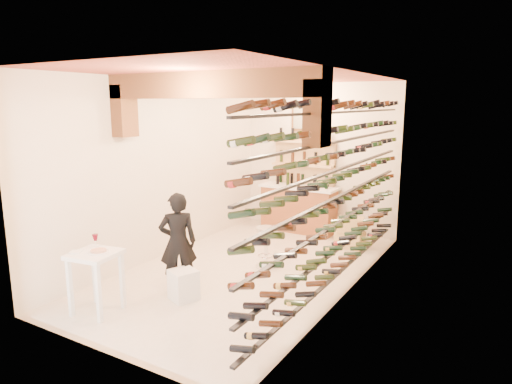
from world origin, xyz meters
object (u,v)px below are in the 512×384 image
person (178,243)px  wine_rack (336,189)px  chrome_barstool (266,244)px  tasting_table (95,263)px  back_counter (299,207)px  white_stool (184,285)px  crate_lower (350,239)px

person → wine_rack: bearing=167.3°
chrome_barstool → tasting_table: bearing=-112.9°
person → back_counter: bearing=-136.6°
back_counter → white_stool: back_counter is taller
crate_lower → chrome_barstool: bearing=-116.5°
person → chrome_barstool: 1.70m
wine_rack → tasting_table: wine_rack is taller
tasting_table → crate_lower: tasting_table is taller
back_counter → person: bearing=-92.1°
wine_rack → back_counter: 3.38m
person → white_stool: bearing=96.6°
white_stool → person: person is taller
wine_rack → back_counter: bearing=124.7°
back_counter → crate_lower: back_counter is taller
back_counter → person: (-0.14, -3.87, 0.22)m
wine_rack → tasting_table: (-2.46, -2.32, -0.86)m
white_stool → crate_lower: size_ratio=0.83×
wine_rack → person: wine_rack is taller
tasting_table → person: (0.49, 1.10, 0.06)m
back_counter → chrome_barstool: back_counter is taller
back_counter → tasting_table: back_counter is taller
back_counter → crate_lower: (1.37, -0.55, -0.38)m
person → crate_lower: bearing=-159.1°
chrome_barstool → person: bearing=-112.3°
wine_rack → person: 2.45m
white_stool → chrome_barstool: chrome_barstool is taller
white_stool → wine_rack: bearing=39.7°
wine_rack → person: bearing=-148.2°
back_counter → person: 3.88m
back_counter → tasting_table: bearing=-97.2°
white_stool → chrome_barstool: bearing=77.9°
white_stool → chrome_barstool: 1.79m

